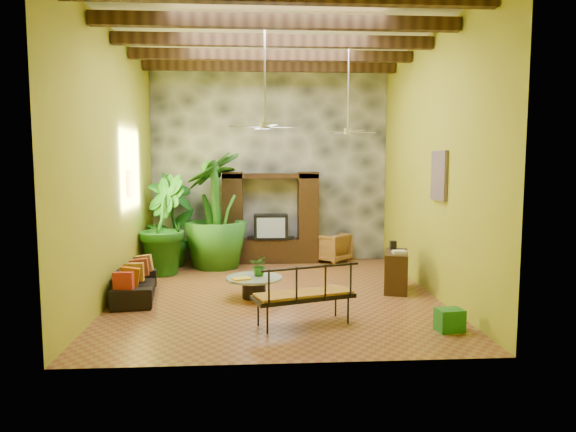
{
  "coord_description": "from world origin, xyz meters",
  "views": [
    {
      "loc": [
        -0.39,
        -9.76,
        2.54
      ],
      "look_at": [
        0.25,
        0.2,
        1.49
      ],
      "focal_mm": 32.0,
      "sensor_mm": 36.0,
      "label": 1
    }
  ],
  "objects": [
    {
      "name": "centerpiece_plant",
      "position": [
        -0.31,
        -0.2,
        0.6
      ],
      "size": [
        0.43,
        0.39,
        0.39
      ],
      "primitive_type": "imported",
      "rotation": [
        0.0,
        0.0,
        -0.29
      ],
      "color": "#1D5A17",
      "rests_on": "coffee_table"
    },
    {
      "name": "back_wall",
      "position": [
        0.0,
        3.5,
        2.5
      ],
      "size": [
        6.0,
        0.02,
        5.0
      ],
      "primitive_type": "cube",
      "color": "#A3A325",
      "rests_on": "ground"
    },
    {
      "name": "right_wall",
      "position": [
        3.0,
        0.0,
        2.5
      ],
      "size": [
        0.02,
        7.0,
        5.0
      ],
      "primitive_type": "cube",
      "color": "#A3A325",
      "rests_on": "ground"
    },
    {
      "name": "entertainment_center",
      "position": [
        0.0,
        3.14,
        0.97
      ],
      "size": [
        2.4,
        0.55,
        2.3
      ],
      "color": "black",
      "rests_on": "ground"
    },
    {
      "name": "side_console",
      "position": [
        2.39,
        0.08,
        0.39
      ],
      "size": [
        0.68,
        1.06,
        0.78
      ],
      "primitive_type": "cube",
      "rotation": [
        0.0,
        0.0,
        -0.27
      ],
      "color": "#361C11",
      "rests_on": "ground"
    },
    {
      "name": "tall_plant_a",
      "position": [
        -2.38,
        2.72,
        1.15
      ],
      "size": [
        1.43,
        1.43,
        2.29
      ],
      "primitive_type": "imported",
      "rotation": [
        0.0,
        0.0,
        0.78
      ],
      "color": "#1B661C",
      "rests_on": "ground"
    },
    {
      "name": "wall_art_painting",
      "position": [
        2.96,
        -0.6,
        2.3
      ],
      "size": [
        0.06,
        0.7,
        0.9
      ],
      "primitive_type": "cube",
      "color": "#295497",
      "rests_on": "right_wall"
    },
    {
      "name": "ceiling_fan_front",
      "position": [
        -0.2,
        -0.4,
        3.4
      ],
      "size": [
        1.28,
        1.28,
        1.86
      ],
      "color": "#B7B7BC",
      "rests_on": "ceiling"
    },
    {
      "name": "wall_art_mask",
      "position": [
        -2.96,
        1.0,
        2.1
      ],
      "size": [
        0.06,
        0.32,
        0.55
      ],
      "primitive_type": "cube",
      "color": "orange",
      "rests_on": "left_wall"
    },
    {
      "name": "tall_plant_b",
      "position": [
        -2.52,
        1.97,
        1.14
      ],
      "size": [
        1.26,
        1.44,
        2.28
      ],
      "primitive_type": "imported",
      "rotation": [
        0.0,
        0.0,
        1.79
      ],
      "color": "#1B6019",
      "rests_on": "ground"
    },
    {
      "name": "ceiling",
      "position": [
        0.0,
        0.0,
        5.0
      ],
      "size": [
        6.0,
        7.0,
        0.02
      ],
      "primitive_type": "cube",
      "color": "silver",
      "rests_on": "back_wall"
    },
    {
      "name": "stone_accent_wall",
      "position": [
        0.0,
        3.44,
        2.5
      ],
      "size": [
        5.98,
        0.1,
        4.98
      ],
      "primitive_type": "cube",
      "color": "#3A3D42",
      "rests_on": "ground"
    },
    {
      "name": "wicker_armchair",
      "position": [
        1.54,
        3.11,
        0.37
      ],
      "size": [
        1.14,
        1.14,
        0.74
      ],
      "primitive_type": "imported",
      "rotation": [
        0.0,
        0.0,
        3.94
      ],
      "color": "brown",
      "rests_on": "ground"
    },
    {
      "name": "tall_plant_c",
      "position": [
        -1.33,
        2.58,
        1.39
      ],
      "size": [
        2.01,
        2.01,
        2.78
      ],
      "primitive_type": "imported",
      "rotation": [
        0.0,
        0.0,
        4.34
      ],
      "color": "#276C1C",
      "rests_on": "ground"
    },
    {
      "name": "ceiling_fan_back",
      "position": [
        1.6,
        1.2,
        3.4
      ],
      "size": [
        1.28,
        1.28,
        1.86
      ],
      "color": "#B7B7BC",
      "rests_on": "ceiling"
    },
    {
      "name": "ground",
      "position": [
        0.0,
        0.0,
        0.0
      ],
      "size": [
        7.0,
        7.0,
        0.0
      ],
      "primitive_type": "plane",
      "color": "brown",
      "rests_on": "ground"
    },
    {
      "name": "green_bin",
      "position": [
        2.53,
        -2.41,
        0.17
      ],
      "size": [
        0.43,
        0.35,
        0.34
      ],
      "primitive_type": "cube",
      "rotation": [
        0.0,
        0.0,
        0.15
      ],
      "color": "#1E7222",
      "rests_on": "ground"
    },
    {
      "name": "ceiling_beams",
      "position": [
        0.0,
        0.0,
        4.78
      ],
      "size": [
        5.95,
        5.36,
        0.22
      ],
      "color": "#3B2512",
      "rests_on": "ceiling"
    },
    {
      "name": "left_wall",
      "position": [
        -3.0,
        0.0,
        2.5
      ],
      "size": [
        0.02,
        7.0,
        5.0
      ],
      "primitive_type": "cube",
      "color": "#A3A325",
      "rests_on": "ground"
    },
    {
      "name": "sofa",
      "position": [
        -2.65,
        -0.19,
        0.27
      ],
      "size": [
        0.97,
        1.91,
        0.53
      ],
      "primitive_type": "imported",
      "rotation": [
        0.0,
        0.0,
        1.71
      ],
      "color": "black",
      "rests_on": "ground"
    },
    {
      "name": "coffee_table",
      "position": [
        -0.42,
        -0.31,
        0.26
      ],
      "size": [
        1.05,
        1.05,
        0.4
      ],
      "rotation": [
        0.0,
        0.0,
        0.29
      ],
      "color": "black",
      "rests_on": "ground"
    },
    {
      "name": "yellow_tray",
      "position": [
        -0.65,
        -0.52,
        0.42
      ],
      "size": [
        0.38,
        0.33,
        0.03
      ],
      "primitive_type": "cube",
      "rotation": [
        0.0,
        0.0,
        0.38
      ],
      "color": "yellow",
      "rests_on": "coffee_table"
    },
    {
      "name": "iron_bench",
      "position": [
        0.36,
        -2.03,
        0.53
      ],
      "size": [
        1.68,
        1.06,
        0.57
      ],
      "rotation": [
        0.0,
        0.0,
        0.32
      ],
      "color": "black",
      "rests_on": "ground"
    }
  ]
}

